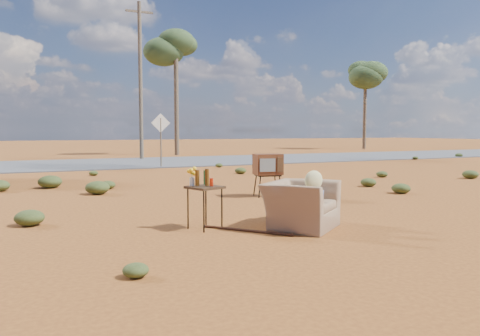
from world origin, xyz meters
name	(u,v)px	position (x,y,z in m)	size (l,w,h in m)	color
ground	(272,223)	(0.00, 0.00, 0.00)	(140.00, 140.00, 0.00)	#99551E
highway	(111,163)	(0.00, 15.00, 0.02)	(140.00, 7.00, 0.04)	#565659
armchair	(302,198)	(0.27, -0.47, 0.45)	(1.39, 1.43, 0.96)	#89684A
tv_unit	(268,165)	(1.39, 2.71, 0.72)	(0.68, 0.59, 0.97)	black
side_table	(202,185)	(-1.19, 0.04, 0.68)	(0.59, 0.59, 0.93)	#3B2415
rusty_bar	(247,230)	(-0.66, -0.44, 0.02)	(0.04, 0.04, 1.44)	#522915
road_sign	(161,130)	(1.50, 12.00, 1.50)	(0.78, 0.06, 2.19)	brown
eucalyptus_center	(176,49)	(5.00, 21.00, 6.43)	(3.20, 3.20, 7.60)	brown
eucalyptus_right	(365,76)	(22.00, 24.00, 5.94)	(3.20, 3.20, 7.10)	brown
utility_pole_center	(140,79)	(2.00, 17.50, 4.15)	(1.40, 0.20, 8.00)	brown
scrub_patch	(153,187)	(-0.82, 4.41, 0.14)	(17.49, 8.07, 0.33)	#415123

